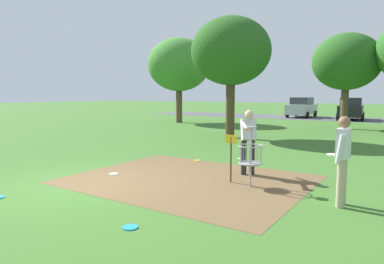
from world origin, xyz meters
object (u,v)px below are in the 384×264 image
player_foreground_watching (343,156)px  frisbee_far_left (130,227)px  frisbee_near_basket (241,159)px  tree_mid_right (179,65)px  player_throwing (248,138)px  tree_near_right (347,62)px  frisbee_mid_grass (114,174)px  parked_car_leftmost (302,107)px  frisbee_far_right (197,160)px  parked_car_center_left (351,109)px  tree_mid_left (231,52)px  disc_golf_basket (248,154)px

player_foreground_watching → frisbee_far_left: 4.08m
frisbee_near_basket → tree_mid_right: size_ratio=0.04×
player_throwing → frisbee_near_basket: size_ratio=7.19×
frisbee_far_left → tree_near_right: 19.39m
frisbee_mid_grass → frisbee_near_basket: bearing=64.1°
frisbee_near_basket → parked_car_leftmost: parked_car_leftmost is taller
player_throwing → frisbee_far_right: player_throwing is taller
player_throwing → frisbee_mid_grass: player_throwing is taller
frisbee_near_basket → tree_mid_right: 15.57m
frisbee_near_basket → frisbee_far_right: (-1.03, -1.09, 0.00)m
tree_mid_right → parked_car_leftmost: (6.00, 11.16, -3.37)m
tree_near_right → tree_mid_right: (-11.24, -1.74, 0.23)m
frisbee_mid_grass → parked_car_center_left: bearing=85.5°
parked_car_leftmost → tree_mid_right: bearing=-118.3°
frisbee_near_basket → tree_mid_right: (-10.29, 10.87, 4.28)m
player_throwing → player_foreground_watching: bearing=-28.5°
parked_car_leftmost → frisbee_mid_grass: bearing=-84.7°
frisbee_near_basket → tree_mid_left: (-2.91, 4.83, 4.14)m
frisbee_mid_grass → tree_near_right: (2.84, 16.49, 4.05)m
frisbee_far_right → tree_mid_left: size_ratio=0.04×
frisbee_far_right → tree_near_right: tree_near_right is taller
frisbee_mid_grass → tree_near_right: tree_near_right is taller
frisbee_far_left → frisbee_far_right: 5.67m
tree_near_right → player_foreground_watching: bearing=-80.4°
tree_near_right → frisbee_near_basket: bearing=-94.3°
frisbee_far_left → parked_car_center_left: (-0.99, 27.32, 0.91)m
tree_mid_right → parked_car_center_left: 14.85m
player_foreground_watching → frisbee_mid_grass: player_foreground_watching is taller
player_throwing → parked_car_leftmost: bearing=102.7°
player_throwing → parked_car_leftmost: (-5.40, 23.99, -0.06)m
player_foreground_watching → tree_mid_left: tree_mid_left is taller
frisbee_near_basket → parked_car_center_left: parked_car_center_left is taller
player_foreground_watching → parked_car_leftmost: bearing=107.4°
player_foreground_watching → frisbee_far_right: size_ratio=8.08×
player_foreground_watching → tree_near_right: bearing=99.6°
disc_golf_basket → parked_car_leftmost: bearing=103.2°
disc_golf_basket → frisbee_mid_grass: disc_golf_basket is taller
disc_golf_basket → frisbee_near_basket: disc_golf_basket is taller
tree_mid_left → parked_car_leftmost: bearing=94.6°
disc_golf_basket → player_foreground_watching: player_foreground_watching is taller
disc_golf_basket → frisbee_far_left: size_ratio=5.61×
disc_golf_basket → tree_mid_left: tree_mid_left is taller
tree_mid_right → frisbee_far_left: bearing=-56.6°
frisbee_mid_grass → parked_car_center_left: parked_car_center_left is taller
frisbee_mid_grass → frisbee_far_left: (2.95, -2.47, 0.00)m
frisbee_mid_grass → tree_near_right: bearing=80.2°
parked_car_leftmost → parked_car_center_left: 4.49m
player_foreground_watching → frisbee_far_right: bearing=154.3°
tree_mid_left → parked_car_leftmost: (-1.39, 17.19, -3.23)m
tree_mid_left → frisbee_far_left: bearing=-70.5°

